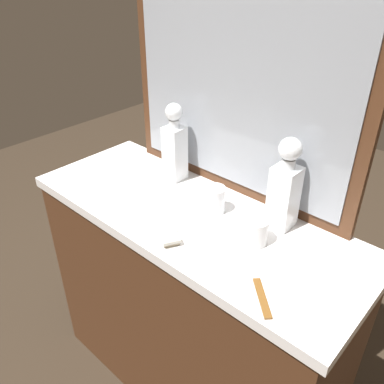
{
  "coord_description": "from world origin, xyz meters",
  "views": [
    {
      "loc": [
        0.75,
        -0.83,
        1.68
      ],
      "look_at": [
        0.0,
        0.0,
        0.99
      ],
      "focal_mm": 37.6,
      "sensor_mm": 36.0,
      "label": 1
    }
  ],
  "objects": [
    {
      "name": "ground_plane",
      "position": [
        0.0,
        0.0,
        0.0
      ],
      "size": [
        6.0,
        6.0,
        0.0
      ],
      "primitive_type": "plane",
      "color": "#2D2319"
    },
    {
      "name": "dresser_mirror",
      "position": [
        0.0,
        0.22,
        1.27
      ],
      "size": [
        0.92,
        0.03,
        0.71
      ],
      "color": "#472816",
      "rests_on": "dresser"
    },
    {
      "name": "silver_brush_front",
      "position": [
        0.01,
        -0.14,
        0.93
      ],
      "size": [
        0.17,
        0.13,
        0.02
      ],
      "color": "#B7A88C",
      "rests_on": "dresser"
    },
    {
      "name": "crystal_decanter_far_right",
      "position": [
        -0.21,
        0.13,
        1.03
      ],
      "size": [
        0.07,
        0.07,
        0.3
      ],
      "color": "white",
      "rests_on": "dresser"
    },
    {
      "name": "crystal_tumbler_rear",
      "position": [
        0.24,
        0.01,
        0.95
      ],
      "size": [
        0.09,
        0.09,
        0.08
      ],
      "color": "white",
      "rests_on": "dresser"
    },
    {
      "name": "dresser",
      "position": [
        0.0,
        0.0,
        0.46
      ],
      "size": [
        1.22,
        0.47,
        0.91
      ],
      "color": "#472816",
      "rests_on": "ground_plane"
    },
    {
      "name": "crystal_decanter_left",
      "position": [
        0.26,
        0.14,
        1.04
      ],
      "size": [
        0.08,
        0.08,
        0.3
      ],
      "color": "white",
      "rests_on": "dresser"
    },
    {
      "name": "crystal_tumbler_right",
      "position": [
        0.05,
        0.06,
        0.95
      ],
      "size": [
        0.07,
        0.07,
        0.09
      ],
      "color": "white",
      "rests_on": "dresser"
    },
    {
      "name": "tortoiseshell_comb",
      "position": [
        0.39,
        -0.17,
        0.92
      ],
      "size": [
        0.11,
        0.11,
        0.01
      ],
      "color": "brown",
      "rests_on": "dresser"
    }
  ]
}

